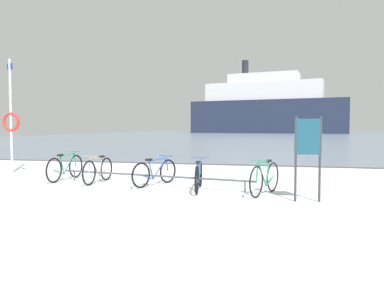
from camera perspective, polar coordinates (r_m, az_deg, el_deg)
The scene contains 10 objects.
ground at distance 58.78m, azimuth 10.27°, elevation 1.11°, with size 80.00×132.00×0.08m.
bike_rack at distance 9.67m, azimuth -6.53°, elevation -5.04°, with size 5.61×1.02×0.31m.
bicycle_0 at distance 11.27m, azimuth -19.43°, elevation -3.53°, with size 0.46×1.80×0.84m.
bicycle_1 at distance 10.46m, azimuth -14.68°, elevation -4.03°, with size 0.46×1.65×0.80m.
bicycle_2 at distance 9.74m, azimuth -5.87°, elevation -4.49°, with size 0.77×1.61×0.78m.
bicycle_3 at distance 8.95m, azimuth 1.08°, elevation -5.09°, with size 0.46×1.77×0.79m.
bicycle_4 at distance 8.56m, azimuth 11.49°, elevation -5.34°, with size 0.69×1.59×0.84m.
info_sign at distance 7.90m, azimuth 17.93°, elevation -0.09°, with size 0.55×0.11×1.80m.
rescue_post at distance 13.76m, azimuth -26.80°, elevation 3.66°, with size 0.67×0.10×3.88m.
ferry_ship at distance 93.86m, azimuth 11.65°, elevation 5.56°, with size 39.51×15.71×18.77m.
Camera 1 is at (2.47, -4.80, 1.58)m, focal length 33.61 mm.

